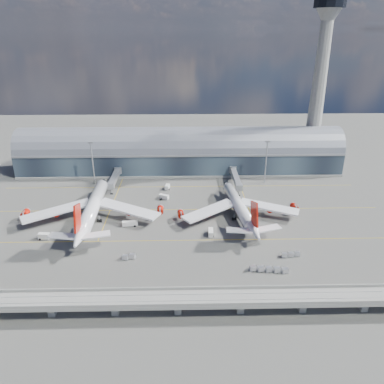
{
  "coord_description": "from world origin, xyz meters",
  "views": [
    {
      "loc": [
        2.31,
        -149.51,
        83.71
      ],
      "look_at": [
        6.0,
        10.0,
        14.0
      ],
      "focal_mm": 35.0,
      "sensor_mm": 36.0,
      "label": 1
    }
  ],
  "objects_px": {
    "airliner_right": "(240,208)",
    "service_truck_1": "(44,236)",
    "cargo_train_0": "(129,257)",
    "cargo_train_2": "(291,255)",
    "control_tower": "(319,86)",
    "service_truck_0": "(78,232)",
    "service_truck_4": "(167,187)",
    "floodlight_mast_right": "(266,161)",
    "service_truck_5": "(164,197)",
    "floodlight_mast_left": "(93,162)",
    "service_truck_2": "(130,223)",
    "cargo_train_1": "(269,269)",
    "service_truck_3": "(211,233)",
    "airliner_left": "(92,209)"
  },
  "relations": [
    {
      "from": "airliner_right",
      "to": "service_truck_1",
      "type": "height_order",
      "value": "airliner_right"
    },
    {
      "from": "cargo_train_0",
      "to": "cargo_train_2",
      "type": "relative_size",
      "value": 0.72
    },
    {
      "from": "control_tower",
      "to": "service_truck_1",
      "type": "bearing_deg",
      "value": -147.79
    },
    {
      "from": "service_truck_0",
      "to": "service_truck_4",
      "type": "height_order",
      "value": "service_truck_0"
    },
    {
      "from": "floodlight_mast_right",
      "to": "service_truck_5",
      "type": "bearing_deg",
      "value": -159.36
    },
    {
      "from": "service_truck_0",
      "to": "service_truck_1",
      "type": "relative_size",
      "value": 1.43
    },
    {
      "from": "floodlight_mast_left",
      "to": "airliner_right",
      "type": "distance_m",
      "value": 90.77
    },
    {
      "from": "service_truck_2",
      "to": "service_truck_1",
      "type": "bearing_deg",
      "value": 100.51
    },
    {
      "from": "service_truck_2",
      "to": "service_truck_4",
      "type": "height_order",
      "value": "service_truck_4"
    },
    {
      "from": "floodlight_mast_left",
      "to": "cargo_train_2",
      "type": "relative_size",
      "value": 3.24
    },
    {
      "from": "service_truck_4",
      "to": "cargo_train_1",
      "type": "bearing_deg",
      "value": -51.07
    },
    {
      "from": "service_truck_0",
      "to": "cargo_train_0",
      "type": "xyz_separation_m",
      "value": [
        24.81,
        -19.01,
        -0.49
      ]
    },
    {
      "from": "cargo_train_2",
      "to": "floodlight_mast_left",
      "type": "bearing_deg",
      "value": 57.13
    },
    {
      "from": "cargo_train_2",
      "to": "service_truck_0",
      "type": "bearing_deg",
      "value": 84.86
    },
    {
      "from": "floodlight_mast_right",
      "to": "service_truck_2",
      "type": "xyz_separation_m",
      "value": [
        -72.85,
        -51.56,
        -12.32
      ]
    },
    {
      "from": "floodlight_mast_right",
      "to": "service_truck_5",
      "type": "xyz_separation_m",
      "value": [
        -58.49,
        -22.04,
        -12.33
      ]
    },
    {
      "from": "airliner_right",
      "to": "floodlight_mast_right",
      "type": "bearing_deg",
      "value": 57.87
    },
    {
      "from": "cargo_train_2",
      "to": "service_truck_5",
      "type": "bearing_deg",
      "value": 50.1
    },
    {
      "from": "service_truck_4",
      "to": "cargo_train_2",
      "type": "bearing_deg",
      "value": -41.62
    },
    {
      "from": "service_truck_1",
      "to": "floodlight_mast_right",
      "type": "bearing_deg",
      "value": -57.21
    },
    {
      "from": "airliner_right",
      "to": "service_truck_3",
      "type": "distance_m",
      "value": 22.61
    },
    {
      "from": "service_truck_0",
      "to": "cargo_train_1",
      "type": "distance_m",
      "value": 83.58
    },
    {
      "from": "floodlight_mast_right",
      "to": "service_truck_0",
      "type": "bearing_deg",
      "value": -147.76
    },
    {
      "from": "airliner_right",
      "to": "service_truck_0",
      "type": "distance_m",
      "value": 75.13
    },
    {
      "from": "airliner_left",
      "to": "service_truck_1",
      "type": "relative_size",
      "value": 14.49
    },
    {
      "from": "floodlight_mast_right",
      "to": "service_truck_5",
      "type": "distance_m",
      "value": 63.71
    },
    {
      "from": "airliner_left",
      "to": "service_truck_5",
      "type": "distance_m",
      "value": 40.48
    },
    {
      "from": "floodlight_mast_left",
      "to": "service_truck_1",
      "type": "relative_size",
      "value": 5.29
    },
    {
      "from": "service_truck_4",
      "to": "service_truck_1",
      "type": "bearing_deg",
      "value": -121.85
    },
    {
      "from": "service_truck_3",
      "to": "cargo_train_1",
      "type": "bearing_deg",
      "value": -51.17
    },
    {
      "from": "service_truck_1",
      "to": "service_truck_3",
      "type": "relative_size",
      "value": 0.88
    },
    {
      "from": "floodlight_mast_left",
      "to": "service_truck_5",
      "type": "bearing_deg",
      "value": -27.97
    },
    {
      "from": "floodlight_mast_left",
      "to": "airliner_left",
      "type": "xyz_separation_m",
      "value": [
        8.92,
        -45.55,
        -7.49
      ]
    },
    {
      "from": "cargo_train_0",
      "to": "service_truck_1",
      "type": "bearing_deg",
      "value": 80.88
    },
    {
      "from": "cargo_train_2",
      "to": "airliner_right",
      "type": "bearing_deg",
      "value": 31.85
    },
    {
      "from": "airliner_left",
      "to": "service_truck_0",
      "type": "relative_size",
      "value": 10.16
    },
    {
      "from": "floodlight_mast_right",
      "to": "service_truck_0",
      "type": "xyz_separation_m",
      "value": [
        -94.65,
        -59.69,
        -12.18
      ]
    },
    {
      "from": "service_truck_4",
      "to": "cargo_train_2",
      "type": "xyz_separation_m",
      "value": [
        52.03,
        -70.05,
        -0.38
      ]
    },
    {
      "from": "service_truck_0",
      "to": "cargo_train_2",
      "type": "height_order",
      "value": "service_truck_0"
    },
    {
      "from": "airliner_right",
      "to": "service_truck_5",
      "type": "bearing_deg",
      "value": 142.68
    },
    {
      "from": "floodlight_mast_left",
      "to": "service_truck_3",
      "type": "xyz_separation_m",
      "value": [
        63.94,
        -60.89,
        -12.29
      ]
    },
    {
      "from": "cargo_train_1",
      "to": "service_truck_3",
      "type": "bearing_deg",
      "value": 27.79
    },
    {
      "from": "control_tower",
      "to": "service_truck_1",
      "type": "relative_size",
      "value": 21.18
    },
    {
      "from": "service_truck_3",
      "to": "service_truck_5",
      "type": "bearing_deg",
      "value": 123.05
    },
    {
      "from": "service_truck_0",
      "to": "cargo_train_2",
      "type": "bearing_deg",
      "value": -44.66
    },
    {
      "from": "service_truck_4",
      "to": "cargo_train_0",
      "type": "distance_m",
      "value": 71.32
    },
    {
      "from": "service_truck_0",
      "to": "service_truck_3",
      "type": "xyz_separation_m",
      "value": [
        58.59,
        -1.2,
        -0.12
      ]
    },
    {
      "from": "service_truck_1",
      "to": "control_tower",
      "type": "bearing_deg",
      "value": -54.9
    },
    {
      "from": "floodlight_mast_left",
      "to": "service_truck_5",
      "type": "height_order",
      "value": "floodlight_mast_left"
    },
    {
      "from": "service_truck_1",
      "to": "cargo_train_0",
      "type": "height_order",
      "value": "service_truck_1"
    }
  ]
}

